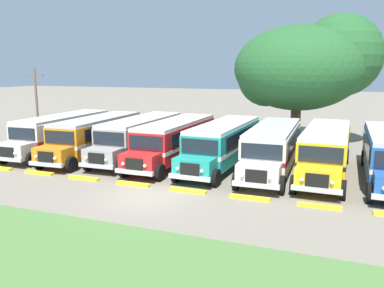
% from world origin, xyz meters
% --- Properties ---
extents(ground_plane, '(220.00, 220.00, 0.00)m').
position_xyz_m(ground_plane, '(0.00, 0.00, 0.00)').
color(ground_plane, slate).
extents(foreground_grass_strip, '(80.00, 8.70, 0.01)m').
position_xyz_m(foreground_grass_strip, '(0.00, -7.89, 0.00)').
color(foreground_grass_strip, '#4C7538').
rests_on(foreground_grass_strip, ground_plane).
extents(parked_bus_slot_0, '(3.06, 10.89, 2.82)m').
position_xyz_m(parked_bus_slot_0, '(-11.39, 7.67, 1.58)').
color(parked_bus_slot_0, silver).
rests_on(parked_bus_slot_0, ground_plane).
extents(parked_bus_slot_1, '(3.09, 10.89, 2.82)m').
position_xyz_m(parked_bus_slot_1, '(-8.06, 7.44, 1.58)').
color(parked_bus_slot_1, orange).
rests_on(parked_bus_slot_1, ground_plane).
extents(parked_bus_slot_2, '(2.84, 10.86, 2.82)m').
position_xyz_m(parked_bus_slot_2, '(-4.78, 8.22, 1.58)').
color(parked_bus_slot_2, '#9E9993').
rests_on(parked_bus_slot_2, ground_plane).
extents(parked_bus_slot_3, '(2.68, 10.84, 2.82)m').
position_xyz_m(parked_bus_slot_3, '(-1.83, 7.77, 1.58)').
color(parked_bus_slot_3, red).
rests_on(parked_bus_slot_3, ground_plane).
extents(parked_bus_slot_4, '(2.92, 10.87, 2.82)m').
position_xyz_m(parked_bus_slot_4, '(1.65, 7.85, 1.58)').
color(parked_bus_slot_4, teal).
rests_on(parked_bus_slot_4, ground_plane).
extents(parked_bus_slot_5, '(2.91, 10.87, 2.82)m').
position_xyz_m(parked_bus_slot_5, '(4.96, 7.75, 1.58)').
color(parked_bus_slot_5, silver).
rests_on(parked_bus_slot_5, ground_plane).
extents(parked_bus_slot_6, '(2.87, 10.86, 2.82)m').
position_xyz_m(parked_bus_slot_6, '(8.12, 8.05, 1.58)').
color(parked_bus_slot_6, yellow).
rests_on(parked_bus_slot_6, ground_plane).
extents(curb_wheelstop_1, '(2.00, 0.36, 0.15)m').
position_xyz_m(curb_wheelstop_1, '(-8.21, 1.53, 0.07)').
color(curb_wheelstop_1, yellow).
rests_on(curb_wheelstop_1, ground_plane).
extents(curb_wheelstop_2, '(2.00, 0.36, 0.15)m').
position_xyz_m(curb_wheelstop_2, '(-4.93, 1.53, 0.07)').
color(curb_wheelstop_2, yellow).
rests_on(curb_wheelstop_2, ground_plane).
extents(curb_wheelstop_3, '(2.00, 0.36, 0.15)m').
position_xyz_m(curb_wheelstop_3, '(-1.64, 1.53, 0.07)').
color(curb_wheelstop_3, yellow).
rests_on(curb_wheelstop_3, ground_plane).
extents(curb_wheelstop_4, '(2.00, 0.36, 0.15)m').
position_xyz_m(curb_wheelstop_4, '(1.64, 1.53, 0.07)').
color(curb_wheelstop_4, yellow).
rests_on(curb_wheelstop_4, ground_plane).
extents(curb_wheelstop_5, '(2.00, 0.36, 0.15)m').
position_xyz_m(curb_wheelstop_5, '(4.93, 1.53, 0.07)').
color(curb_wheelstop_5, yellow).
rests_on(curb_wheelstop_5, ground_plane).
extents(curb_wheelstop_6, '(2.00, 0.36, 0.15)m').
position_xyz_m(curb_wheelstop_6, '(8.21, 1.53, 0.07)').
color(curb_wheelstop_6, yellow).
rests_on(curb_wheelstop_6, ground_plane).
extents(broad_shade_tree, '(11.88, 11.13, 10.88)m').
position_xyz_m(broad_shade_tree, '(5.79, 17.86, 6.77)').
color(broad_shade_tree, brown).
rests_on(broad_shade_tree, ground_plane).
extents(utility_pole, '(1.80, 0.20, 6.46)m').
position_xyz_m(utility_pole, '(-15.19, 9.25, 3.47)').
color(utility_pole, brown).
rests_on(utility_pole, ground_plane).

